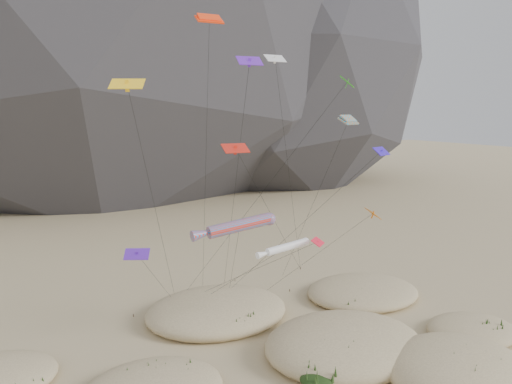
# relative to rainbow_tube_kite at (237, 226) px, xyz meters

# --- Properties ---
(dunes) EXTENTS (50.93, 37.38, 3.83)m
(dunes) POSITION_rel_rainbow_tube_kite_xyz_m (1.88, -5.98, -10.42)
(dunes) COLOR #CCB789
(dunes) RESTS_ON ground
(dune_grass) EXTENTS (43.09, 28.27, 1.45)m
(dune_grass) POSITION_rel_rainbow_tube_kite_xyz_m (1.93, -7.59, -10.27)
(dune_grass) COLOR black
(dune_grass) RESTS_ON ground
(kite_stakes) EXTENTS (24.16, 6.91, 0.30)m
(kite_stakes) POSITION_rel_rainbow_tube_kite_xyz_m (4.69, 11.84, -10.97)
(kite_stakes) COLOR #3F2D1E
(kite_stakes) RESTS_ON ground
(rainbow_tube_kite) EXTENTS (8.38, 10.62, 12.05)m
(rainbow_tube_kite) POSITION_rel_rainbow_tube_kite_xyz_m (0.00, 0.00, 0.00)
(rainbow_tube_kite) COLOR red
(rainbow_tube_kite) RESTS_ON ground
(white_tube_kite) EXTENTS (7.86, 12.76, 9.77)m
(white_tube_kite) POSITION_rel_rainbow_tube_kite_xyz_m (3.72, -2.14, -1.94)
(white_tube_kite) COLOR silver
(white_tube_kite) RESTS_ON ground
(orange_parafoil) EXTENTS (2.65, 7.25, 30.41)m
(orange_parafoil) POSITION_rel_rainbow_tube_kite_xyz_m (-0.04, 5.90, 18.41)
(orange_parafoil) COLOR #FE340D
(orange_parafoil) RESTS_ON ground
(multi_parafoil) EXTENTS (4.42, 18.13, 21.01)m
(multi_parafoil) POSITION_rel_rainbow_tube_kite_xyz_m (10.35, -2.06, 9.15)
(multi_parafoil) COLOR orange
(multi_parafoil) RESTS_ON ground
(delta_kites) EXTENTS (28.00, 19.93, 27.08)m
(delta_kites) POSITION_rel_rainbow_tube_kite_xyz_m (3.86, -0.05, 7.50)
(delta_kites) COLOR yellow
(delta_kites) RESTS_ON ground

